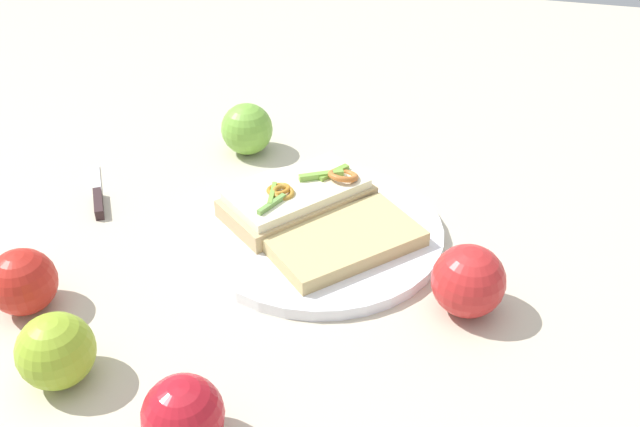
# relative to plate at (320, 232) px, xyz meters

# --- Properties ---
(ground_plane) EXTENTS (2.00, 2.00, 0.00)m
(ground_plane) POSITION_rel_plate_xyz_m (0.00, 0.00, -0.01)
(ground_plane) COLOR beige
(ground_plane) RESTS_ON ground
(plate) EXTENTS (0.30, 0.30, 0.01)m
(plate) POSITION_rel_plate_xyz_m (0.00, 0.00, 0.00)
(plate) COLOR white
(plate) RESTS_ON ground_plane
(sandwich) EXTENTS (0.19, 0.20, 0.05)m
(sandwich) POSITION_rel_plate_xyz_m (-0.04, 0.03, 0.02)
(sandwich) COLOR tan
(sandwich) RESTS_ON plate
(bread_slice_side) EXTENTS (0.19, 0.19, 0.02)m
(bread_slice_side) POSITION_rel_plate_xyz_m (0.04, -0.03, 0.02)
(bread_slice_side) COLOR tan
(bread_slice_side) RESTS_ON plate
(apple_0) EXTENTS (0.10, 0.10, 0.08)m
(apple_0) POSITION_rel_plate_xyz_m (0.18, -0.08, 0.03)
(apple_0) COLOR red
(apple_0) RESTS_ON ground_plane
(apple_1) EXTENTS (0.09, 0.09, 0.07)m
(apple_1) POSITION_rel_plate_xyz_m (-0.18, -0.28, 0.03)
(apple_1) COLOR #90B12B
(apple_1) RESTS_ON ground_plane
(apple_2) EXTENTS (0.09, 0.09, 0.07)m
(apple_2) POSITION_rel_plate_xyz_m (-0.27, -0.20, 0.03)
(apple_2) COLOR red
(apple_2) RESTS_ON ground_plane
(apple_3) EXTENTS (0.09, 0.09, 0.07)m
(apple_3) POSITION_rel_plate_xyz_m (-0.15, 0.18, 0.03)
(apple_3) COLOR #73AF3B
(apple_3) RESTS_ON ground_plane
(apple_4) EXTENTS (0.09, 0.09, 0.07)m
(apple_4) POSITION_rel_plate_xyz_m (-0.04, -0.32, 0.03)
(apple_4) COLOR red
(apple_4) RESTS_ON ground_plane
(knife) EXTENTS (0.08, 0.12, 0.01)m
(knife) POSITION_rel_plate_xyz_m (-0.30, 0.00, -0.00)
(knife) COLOR silver
(knife) RESTS_ON ground_plane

